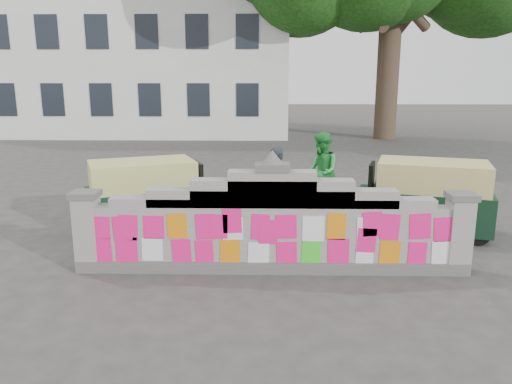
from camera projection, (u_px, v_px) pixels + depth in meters
ground at (271, 270)px, 8.27m from camera, size 100.00×100.00×0.00m
parapet_wall at (272, 227)px, 8.10m from camera, size 6.48×0.44×2.01m
building at (147, 60)px, 28.90m from camera, size 16.00×10.00×8.90m
cyclist_bike at (278, 211)px, 10.17m from camera, size 1.76×0.80×0.89m
cyclist_rider at (278, 197)px, 10.10m from camera, size 0.43×0.59×1.52m
pedestrian at (321, 172)px, 11.66m from camera, size 0.79×0.98×1.88m
rickshaw_left at (147, 194)px, 10.35m from camera, size 2.69×1.98×1.45m
rickshaw_right at (427, 196)px, 10.09m from camera, size 2.76×1.85×1.48m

